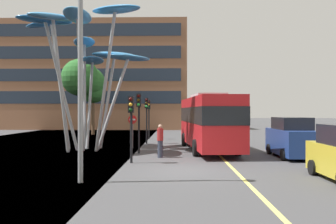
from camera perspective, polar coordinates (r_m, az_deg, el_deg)
ground at (r=15.11m, az=0.23°, el=-9.75°), size 120.00×240.00×0.10m
red_bus at (r=22.55m, az=6.61°, el=-1.28°), size 3.31×10.34×3.65m
leaf_sculpture at (r=23.84m, az=-13.26°, el=11.03°), size 9.16×8.08×9.10m
traffic_light_kerb_near at (r=17.00m, az=-6.10°, el=-0.44°), size 0.28×0.42×3.27m
traffic_light_kerb_far at (r=20.95m, az=-4.83°, el=0.31°), size 0.28×0.42×3.61m
traffic_light_island_mid at (r=27.17m, az=-3.55°, el=0.24°), size 0.28×0.42×3.59m
traffic_light_opposite at (r=31.67m, az=-3.17°, el=0.18°), size 0.28×0.42×3.56m
car_parked_mid at (r=20.39m, az=19.67°, el=-4.10°), size 1.94×4.42×2.21m
street_lamp at (r=12.76m, az=-12.31°, el=9.40°), size 1.83×0.44×7.11m
tree_pavement_near at (r=38.68m, az=-13.48°, el=5.09°), size 4.57×4.43×8.18m
pedestrian at (r=19.05m, az=-1.30°, el=-4.77°), size 0.34×0.34×1.82m
no_entry_sign at (r=23.92m, az=-5.87°, el=-2.32°), size 0.60×0.12×2.28m
backdrop_building at (r=56.28m, az=-11.31°, el=5.37°), size 27.50×15.17×15.44m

